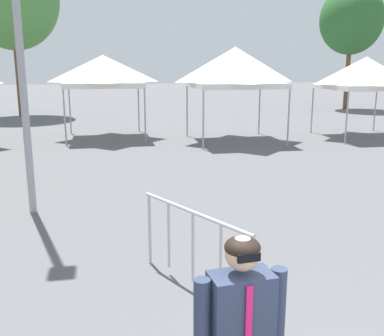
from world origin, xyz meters
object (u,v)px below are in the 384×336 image
at_px(canopy_tent_far_right, 235,67).
at_px(crowd_barrier_by_lift, 193,234).
at_px(canopy_tent_left_of_center, 366,73).
at_px(canopy_tent_behind_center, 103,71).
at_px(tree_behind_tents_left, 352,20).

bearing_deg(canopy_tent_far_right, crowd_barrier_by_lift, -108.52).
relative_size(canopy_tent_far_right, crowd_barrier_by_lift, 1.86).
bearing_deg(canopy_tent_left_of_center, canopy_tent_far_right, -179.95).
xyz_separation_m(canopy_tent_behind_center, tree_behind_tents_left, (15.53, 9.24, 3.03)).
distance_m(canopy_tent_left_of_center, tree_behind_tents_left, 12.56).
bearing_deg(canopy_tent_far_right, canopy_tent_left_of_center, 0.05).
relative_size(canopy_tent_far_right, tree_behind_tents_left, 0.45).
height_order(canopy_tent_behind_center, canopy_tent_far_right, canopy_tent_far_right).
bearing_deg(crowd_barrier_by_lift, tree_behind_tents_left, 56.76).
bearing_deg(crowd_barrier_by_lift, canopy_tent_behind_center, 94.83).
xyz_separation_m(canopy_tent_left_of_center, tree_behind_tents_left, (5.40, 10.90, 3.11)).
xyz_separation_m(canopy_tent_far_right, crowd_barrier_by_lift, (-3.73, -11.13, -2.00)).
relative_size(canopy_tent_behind_center, tree_behind_tents_left, 0.41).
relative_size(canopy_tent_left_of_center, crowd_barrier_by_lift, 1.68).
height_order(canopy_tent_far_right, canopy_tent_left_of_center, canopy_tent_far_right).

